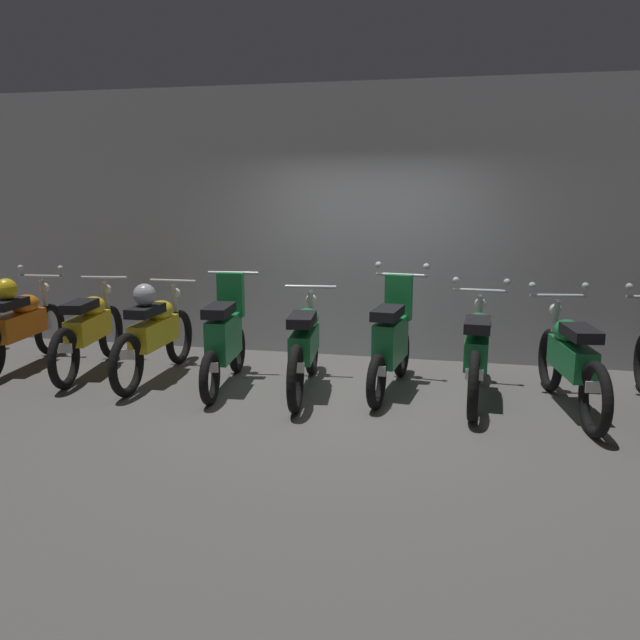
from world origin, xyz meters
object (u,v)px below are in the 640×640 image
(motorbike_slot_3, at_px, (225,338))
(motorbike_slot_4, at_px, (305,345))
(motorbike_slot_5, at_px, (391,341))
(motorbike_slot_2, at_px, (155,332))
(motorbike_slot_7, at_px, (571,360))
(motorbike_slot_0, at_px, (20,324))
(motorbike_slot_1, at_px, (89,329))
(motorbike_slot_6, at_px, (477,350))

(motorbike_slot_3, bearing_deg, motorbike_slot_4, 1.23)
(motorbike_slot_3, relative_size, motorbike_slot_5, 1.00)
(motorbike_slot_2, bearing_deg, motorbike_slot_7, -1.74)
(motorbike_slot_3, distance_m, motorbike_slot_5, 1.75)
(motorbike_slot_4, height_order, motorbike_slot_7, motorbike_slot_7)
(motorbike_slot_0, bearing_deg, motorbike_slot_5, 1.14)
(motorbike_slot_1, bearing_deg, motorbike_slot_4, -4.33)
(motorbike_slot_7, bearing_deg, motorbike_slot_0, 178.38)
(motorbike_slot_3, bearing_deg, motorbike_slot_7, -0.36)
(motorbike_slot_6, bearing_deg, motorbike_slot_2, -179.32)
(motorbike_slot_1, relative_size, motorbike_slot_3, 1.16)
(motorbike_slot_4, bearing_deg, motorbike_slot_6, 4.35)
(motorbike_slot_1, relative_size, motorbike_slot_4, 1.00)
(motorbike_slot_0, relative_size, motorbike_slot_1, 1.01)
(motorbike_slot_3, distance_m, motorbike_slot_6, 2.59)
(motorbike_slot_5, distance_m, motorbike_slot_7, 1.73)
(motorbike_slot_5, bearing_deg, motorbike_slot_1, -179.66)
(motorbike_slot_2, height_order, motorbike_slot_4, motorbike_slot_2)
(motorbike_slot_3, bearing_deg, motorbike_slot_1, 172.91)
(motorbike_slot_6, bearing_deg, motorbike_slot_0, -179.99)
(motorbike_slot_0, bearing_deg, motorbike_slot_3, -3.30)
(motorbike_slot_1, distance_m, motorbike_slot_6, 4.31)
(motorbike_slot_1, xyz_separation_m, motorbike_slot_6, (4.31, -0.06, 0.00))
(motorbike_slot_0, relative_size, motorbike_slot_6, 1.00)
(motorbike_slot_6, relative_size, motorbike_slot_7, 1.01)
(motorbike_slot_4, height_order, motorbike_slot_6, motorbike_slot_6)
(motorbike_slot_4, bearing_deg, motorbike_slot_5, 13.97)
(motorbike_slot_2, distance_m, motorbike_slot_4, 1.72)
(motorbike_slot_6, distance_m, motorbike_slot_7, 0.87)
(motorbike_slot_5, relative_size, motorbike_slot_7, 0.87)
(motorbike_slot_0, height_order, motorbike_slot_4, motorbike_slot_0)
(motorbike_slot_3, xyz_separation_m, motorbike_slot_7, (3.44, -0.02, -0.03))
(motorbike_slot_5, bearing_deg, motorbike_slot_3, -172.29)
(motorbike_slot_0, distance_m, motorbike_slot_1, 0.86)
(motorbike_slot_3, bearing_deg, motorbike_slot_2, 172.75)
(motorbike_slot_1, xyz_separation_m, motorbike_slot_4, (2.58, -0.20, 0.00))
(motorbike_slot_6, bearing_deg, motorbike_slot_5, 174.37)
(motorbike_slot_2, height_order, motorbike_slot_7, motorbike_slot_7)
(motorbike_slot_0, xyz_separation_m, motorbike_slot_2, (1.72, -0.04, -0.00))
(motorbike_slot_5, bearing_deg, motorbike_slot_4, -166.03)
(motorbike_slot_1, bearing_deg, motorbike_slot_3, -7.09)
(motorbike_slot_0, distance_m, motorbike_slot_4, 3.44)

